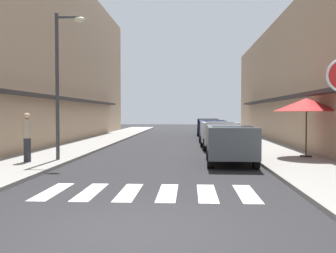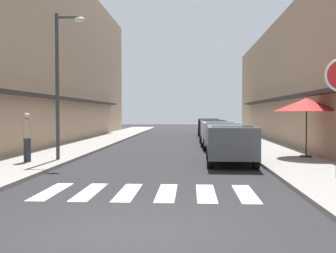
{
  "view_description": "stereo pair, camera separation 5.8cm",
  "coord_description": "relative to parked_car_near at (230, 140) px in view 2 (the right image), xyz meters",
  "views": [
    {
      "loc": [
        1.0,
        -6.3,
        1.94
      ],
      "look_at": [
        0.1,
        10.04,
        1.38
      ],
      "focal_mm": 41.93,
      "sensor_mm": 36.0,
      "label": 1
    },
    {
      "loc": [
        1.06,
        -6.3,
        1.94
      ],
      "look_at": [
        0.1,
        10.04,
        1.38
      ],
      "focal_mm": 41.93,
      "sensor_mm": 36.0,
      "label": 2
    }
  ],
  "objects": [
    {
      "name": "building_row_right",
      "position": [
        6.54,
        8.68,
        3.1
      ],
      "size": [
        5.5,
        38.83,
        8.04
      ],
      "color": "tan",
      "rests_on": "ground_plane"
    },
    {
      "name": "sidewalk_left",
      "position": [
        -7.69,
        7.63,
        -0.86
      ],
      "size": [
        3.0,
        57.3,
        0.12
      ],
      "primitive_type": "cube",
      "color": "gray",
      "rests_on": "ground_plane"
    },
    {
      "name": "street_lamp",
      "position": [
        -6.55,
        0.03,
        2.65
      ],
      "size": [
        1.19,
        0.28,
        5.69
      ],
      "color": "#38383D",
      "rests_on": "sidewalk_left"
    },
    {
      "name": "parked_car_distant",
      "position": [
        0.0,
        19.26,
        0.0
      ],
      "size": [
        1.87,
        4.11,
        1.47
      ],
      "color": "black",
      "rests_on": "ground_plane"
    },
    {
      "name": "ground_plane",
      "position": [
        -2.57,
        7.63,
        -0.92
      ],
      "size": [
        90.04,
        90.04,
        0.0
      ],
      "primitive_type": "plane",
      "color": "#232326"
    },
    {
      "name": "cafe_umbrella",
      "position": [
        3.28,
        1.52,
        1.36
      ],
      "size": [
        2.7,
        2.7,
        2.45
      ],
      "color": "#262626",
      "rests_on": "sidewalk_right"
    },
    {
      "name": "pedestrian_walking_near",
      "position": [
        -7.62,
        -0.77,
        0.17
      ],
      "size": [
        0.34,
        0.34,
        1.83
      ],
      "rotation": [
        0.0,
        0.0,
        1.36
      ],
      "color": "#282B33",
      "rests_on": "sidewalk_left"
    },
    {
      "name": "parked_car_mid",
      "position": [
        0.0,
        6.26,
        0.0
      ],
      "size": [
        1.9,
        4.03,
        1.47
      ],
      "color": "silver",
      "rests_on": "ground_plane"
    },
    {
      "name": "building_row_left",
      "position": [
        -11.68,
        8.68,
        4.72
      ],
      "size": [
        5.5,
        38.83,
        11.28
      ],
      "color": "tan",
      "rests_on": "ground_plane"
    },
    {
      "name": "sidewalk_right",
      "position": [
        2.55,
        7.63,
        -0.86
      ],
      "size": [
        3.0,
        57.3,
        0.12
      ],
      "primitive_type": "cube",
      "color": "gray",
      "rests_on": "ground_plane"
    },
    {
      "name": "parked_car_far",
      "position": [
        0.0,
        12.46,
        0.0
      ],
      "size": [
        1.9,
        4.53,
        1.47
      ],
      "color": "navy",
      "rests_on": "ground_plane"
    },
    {
      "name": "parked_car_near",
      "position": [
        0.0,
        0.0,
        0.0
      ],
      "size": [
        1.91,
        4.03,
        1.47
      ],
      "color": "#4C5156",
      "rests_on": "ground_plane"
    },
    {
      "name": "crosswalk",
      "position": [
        -2.57,
        -5.61,
        -0.91
      ],
      "size": [
        5.2,
        2.2,
        0.01
      ],
      "color": "silver",
      "rests_on": "ground_plane"
    }
  ]
}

